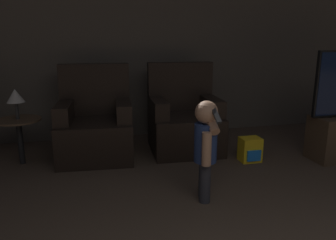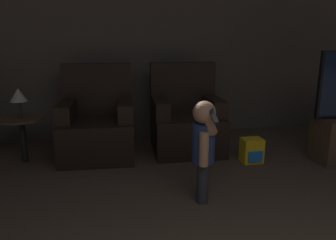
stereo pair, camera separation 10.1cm
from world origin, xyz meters
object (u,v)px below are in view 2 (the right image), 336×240
object	(u,v)px
armchair_right	(186,121)
toy_backpack	(252,151)
armchair_left	(98,125)
person_toddler	(204,143)
lamp	(18,96)

from	to	relation	value
armchair_right	toy_backpack	bearing A→B (deg)	-40.90
armchair_left	person_toddler	distance (m)	1.56
person_toddler	lamp	xyz separation A→B (m)	(-1.65, 1.24, 0.24)
armchair_right	person_toddler	xyz separation A→B (m)	(-0.20, -1.30, 0.14)
lamp	person_toddler	bearing A→B (deg)	-37.04
armchair_right	person_toddler	bearing A→B (deg)	-95.35
person_toddler	armchair_right	bearing A→B (deg)	-172.65
armchair_right	lamp	xyz separation A→B (m)	(-1.84, -0.06, 0.38)
toy_backpack	person_toddler	bearing A→B (deg)	-137.46
lamp	armchair_right	bearing A→B (deg)	1.88
armchair_right	toy_backpack	distance (m)	0.86
armchair_left	person_toddler	size ratio (longest dim) A/B	1.23
armchair_right	toy_backpack	xyz separation A→B (m)	(0.59, -0.58, -0.22)
armchair_right	toy_backpack	size ratio (longest dim) A/B	3.88
toy_backpack	lamp	world-z (taller)	lamp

